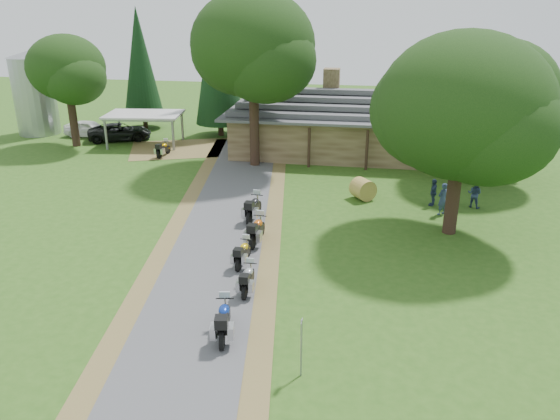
% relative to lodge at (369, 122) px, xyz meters
% --- Properties ---
extents(ground, '(120.00, 120.00, 0.00)m').
position_rel_lodge_xyz_m(ground, '(-6.00, -24.00, -2.45)').
color(ground, '#2E5818').
rests_on(ground, ground).
extents(driveway, '(51.95, 51.95, 0.00)m').
position_rel_lodge_xyz_m(driveway, '(-6.50, -20.00, -2.45)').
color(driveway, '#4C4D4F').
rests_on(driveway, ground).
extents(lodge, '(21.40, 9.40, 4.90)m').
position_rel_lodge_xyz_m(lodge, '(0.00, 0.00, 0.00)').
color(lodge, brown).
rests_on(lodge, ground).
extents(silo, '(3.77, 3.77, 7.08)m').
position_rel_lodge_xyz_m(silo, '(-28.67, 1.88, 1.09)').
color(silo, gray).
rests_on(silo, ground).
extents(carport, '(6.35, 4.64, 2.56)m').
position_rel_lodge_xyz_m(carport, '(-17.84, -0.32, -1.17)').
color(carport, silver).
rests_on(carport, ground).
extents(car_white_sedan, '(2.48, 5.49, 1.80)m').
position_rel_lodge_xyz_m(car_white_sedan, '(-23.70, 1.40, -1.55)').
color(car_white_sedan, white).
rests_on(car_white_sedan, ground).
extents(car_dark_suv, '(4.33, 6.07, 2.14)m').
position_rel_lodge_xyz_m(car_dark_suv, '(-20.59, 0.72, -1.38)').
color(car_dark_suv, black).
rests_on(car_dark_suv, ground).
extents(motorcycle_row_a, '(1.02, 2.13, 1.40)m').
position_rel_lodge_xyz_m(motorcycle_row_a, '(-4.46, -25.61, -1.75)').
color(motorcycle_row_a, navy).
rests_on(motorcycle_row_a, ground).
extents(motorcycle_row_b, '(0.61, 1.78, 1.21)m').
position_rel_lodge_xyz_m(motorcycle_row_b, '(-4.33, -22.38, -1.84)').
color(motorcycle_row_b, '#9B9DA3').
rests_on(motorcycle_row_b, ground).
extents(motorcycle_row_c, '(0.70, 1.80, 1.21)m').
position_rel_lodge_xyz_m(motorcycle_row_c, '(-5.07, -20.09, -1.84)').
color(motorcycle_row_c, gold).
rests_on(motorcycle_row_c, ground).
extents(motorcycle_row_d, '(0.81, 2.13, 1.43)m').
position_rel_lodge_xyz_m(motorcycle_row_d, '(-4.95, -17.69, -1.73)').
color(motorcycle_row_d, '#DC5E12').
rests_on(motorcycle_row_d, ground).
extents(motorcycle_row_e, '(0.85, 2.16, 1.45)m').
position_rel_lodge_xyz_m(motorcycle_row_e, '(-5.74, -14.75, -1.73)').
color(motorcycle_row_e, black).
rests_on(motorcycle_row_e, ground).
extents(motorcycle_carport_a, '(0.78, 1.86, 1.24)m').
position_rel_lodge_xyz_m(motorcycle_carport_a, '(-15.15, -3.47, -1.83)').
color(motorcycle_carport_a, '#E4A600').
rests_on(motorcycle_carport_a, ground).
extents(person_a, '(0.73, 0.73, 2.12)m').
position_rel_lodge_xyz_m(person_a, '(4.28, -12.33, -1.39)').
color(person_a, navy).
rests_on(person_a, ground).
extents(person_b, '(0.66, 0.59, 1.91)m').
position_rel_lodge_xyz_m(person_b, '(6.19, -10.89, -1.49)').
color(person_b, navy).
rests_on(person_b, ground).
extents(person_c, '(0.54, 0.63, 1.87)m').
position_rel_lodge_xyz_m(person_c, '(3.93, -10.97, -1.52)').
color(person_c, navy).
rests_on(person_c, ground).
extents(hay_bale, '(1.67, 1.64, 1.24)m').
position_rel_lodge_xyz_m(hay_bale, '(-0.06, -10.55, -1.83)').
color(hay_bale, olive).
rests_on(hay_bale, ground).
extents(sign_post, '(0.37, 0.06, 2.03)m').
position_rel_lodge_xyz_m(sign_post, '(-1.51, -27.36, -1.44)').
color(sign_post, gray).
rests_on(sign_post, ground).
extents(oak_lodge_left, '(8.29, 8.29, 13.42)m').
position_rel_lodge_xyz_m(oak_lodge_left, '(-7.85, -4.64, 4.26)').
color(oak_lodge_left, black).
rests_on(oak_lodge_left, ground).
extents(oak_lodge_right, '(7.29, 7.29, 9.47)m').
position_rel_lodge_xyz_m(oak_lodge_right, '(7.81, -5.30, 2.28)').
color(oak_lodge_right, black).
rests_on(oak_lodge_right, ground).
extents(oak_driveway, '(8.15, 8.15, 10.37)m').
position_rel_lodge_xyz_m(oak_driveway, '(4.41, -14.85, 2.73)').
color(oak_driveway, black).
rests_on(oak_driveway, ground).
extents(oak_silo, '(5.93, 5.93, 9.96)m').
position_rel_lodge_xyz_m(oak_silo, '(-23.28, -1.63, 2.53)').
color(oak_silo, black).
rests_on(oak_silo, ground).
extents(cedar_near, '(4.21, 4.21, 13.01)m').
position_rel_lodge_xyz_m(cedar_near, '(-12.71, 3.92, 4.06)').
color(cedar_near, black).
rests_on(cedar_near, ground).
extents(cedar_far, '(3.62, 3.62, 10.63)m').
position_rel_lodge_xyz_m(cedar_far, '(-20.34, 5.54, 2.86)').
color(cedar_far, black).
rests_on(cedar_far, ground).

